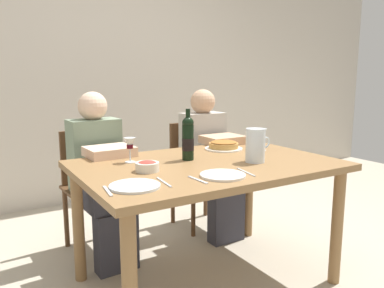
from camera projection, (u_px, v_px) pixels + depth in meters
name	position (u px, v px, depth m)	size (l,w,h in m)	color
ground_plane	(206.00, 280.00, 2.41)	(8.00, 8.00, 0.00)	#B2A893
back_wall	(99.00, 62.00, 3.86)	(8.00, 0.10, 2.80)	beige
dining_table	(207.00, 177.00, 2.29)	(1.50, 1.00, 0.76)	olive
wine_bottle	(188.00, 138.00, 2.32)	(0.07, 0.07, 0.31)	black
water_pitcher	(255.00, 147.00, 2.27)	(0.17, 0.12, 0.20)	silver
baked_tart	(224.00, 145.00, 2.67)	(0.26, 0.26, 0.06)	white
salad_bowl	(147.00, 166.00, 2.06)	(0.13, 0.13, 0.06)	silver
wine_glass_left_diner	(130.00, 145.00, 2.26)	(0.07, 0.07, 0.15)	silver
wine_glass_right_diner	(262.00, 135.00, 2.62)	(0.07, 0.07, 0.15)	silver
dinner_plate_left_setting	(135.00, 186.00, 1.76)	(0.24, 0.24, 0.01)	silver
dinner_plate_right_setting	(223.00, 175.00, 1.96)	(0.23, 0.23, 0.01)	white
fork_left_setting	(108.00, 191.00, 1.70)	(0.16, 0.01, 0.01)	silver
knife_left_setting	(164.00, 182.00, 1.84)	(0.18, 0.01, 0.01)	silver
knife_right_setting	(246.00, 172.00, 2.03)	(0.18, 0.01, 0.01)	silver
spoon_right_setting	(198.00, 180.00, 1.88)	(0.16, 0.01, 0.01)	silver
chair_left	(91.00, 182.00, 2.83)	(0.42, 0.42, 0.87)	brown
diner_left	(101.00, 173.00, 2.62)	(0.35, 0.51, 1.16)	gray
chair_right	(195.00, 167.00, 3.29)	(0.40, 0.40, 0.87)	brown
diner_right	(210.00, 158.00, 3.07)	(0.34, 0.50, 1.16)	#B7B2A8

